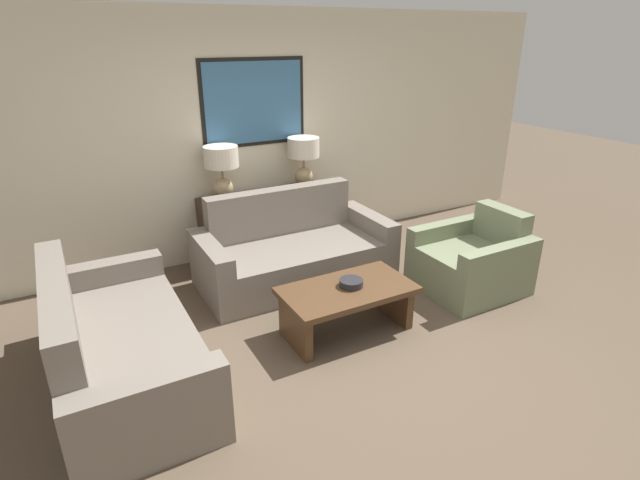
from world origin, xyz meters
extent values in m
plane|color=brown|center=(0.00, 0.00, 0.00)|extent=(20.00, 20.00, 0.00)
cube|color=beige|center=(0.00, 2.53, 1.32)|extent=(8.06, 0.10, 2.65)
cube|color=black|center=(0.00, 2.47, 1.70)|extent=(1.18, 0.01, 0.92)
cube|color=teal|center=(0.00, 2.47, 1.70)|extent=(1.10, 0.02, 0.84)
cube|color=#332319|center=(0.00, 2.25, 0.37)|extent=(1.49, 0.39, 0.75)
cylinder|color=tan|center=(-0.48, 2.25, 0.76)|extent=(0.18, 0.18, 0.02)
sphere|color=tan|center=(-0.48, 2.25, 0.88)|extent=(0.21, 0.21, 0.21)
cylinder|color=#8C7A51|center=(-0.48, 2.25, 1.04)|extent=(0.02, 0.02, 0.12)
cylinder|color=beige|center=(-0.48, 2.25, 1.21)|extent=(0.36, 0.36, 0.22)
cylinder|color=tan|center=(0.48, 2.25, 0.76)|extent=(0.18, 0.18, 0.02)
sphere|color=tan|center=(0.48, 2.25, 0.88)|extent=(0.21, 0.21, 0.21)
cylinder|color=#8C7A51|center=(0.48, 2.25, 1.04)|extent=(0.02, 0.02, 0.12)
cylinder|color=beige|center=(0.48, 2.25, 1.21)|extent=(0.36, 0.36, 0.22)
cube|color=slate|center=(0.00, 1.42, 0.20)|extent=(1.59, 0.75, 0.41)
cube|color=slate|center=(0.00, 1.89, 0.45)|extent=(1.59, 0.18, 0.90)
cube|color=slate|center=(-0.89, 1.51, 0.30)|extent=(0.18, 0.93, 0.59)
cube|color=slate|center=(0.89, 1.51, 0.30)|extent=(0.18, 0.93, 0.59)
cube|color=slate|center=(-1.70, 0.66, 0.20)|extent=(0.75, 1.59, 0.41)
cube|color=slate|center=(-2.17, 0.66, 0.45)|extent=(0.18, 1.59, 0.90)
cube|color=slate|center=(-1.79, -0.23, 0.30)|extent=(0.93, 0.18, 0.59)
cube|color=slate|center=(-1.79, 1.54, 0.30)|extent=(0.93, 0.18, 0.59)
cube|color=#4C331E|center=(-0.05, 0.44, 0.40)|extent=(1.11, 0.61, 0.05)
cube|color=#4C331E|center=(-0.54, 0.44, 0.19)|extent=(0.07, 0.49, 0.37)
cube|color=#4C331E|center=(0.44, 0.44, 0.19)|extent=(0.07, 0.49, 0.37)
cylinder|color=#232328|center=(-0.01, 0.44, 0.45)|extent=(0.20, 0.20, 0.06)
cube|color=#707A5B|center=(1.34, 0.52, 0.22)|extent=(0.76, 0.59, 0.43)
cube|color=#707A5B|center=(1.82, 0.52, 0.40)|extent=(0.18, 0.59, 0.79)
cube|color=#707A5B|center=(1.43, 0.89, 0.30)|extent=(0.94, 0.14, 0.59)
cube|color=#707A5B|center=(1.43, 0.16, 0.30)|extent=(0.94, 0.14, 0.59)
camera|label=1|loc=(-2.03, -2.69, 2.38)|focal=28.00mm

